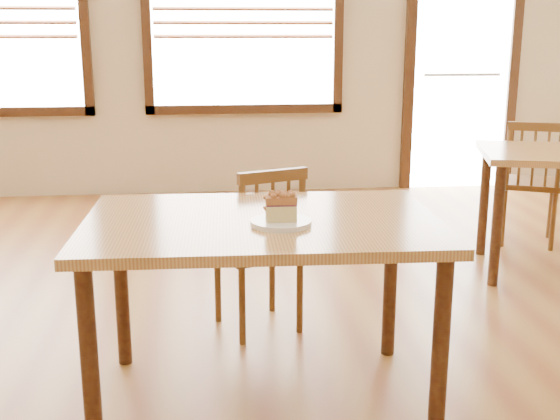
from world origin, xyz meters
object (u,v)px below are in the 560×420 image
cafe_table_main (262,241)px  cafe_chair_second (530,182)px  cafe_chair_main (261,248)px  plate (281,223)px  cake_slice (281,205)px

cafe_table_main → cafe_chair_second: (2.01, 1.93, -0.22)m
cafe_table_main → cafe_chair_main: 0.73m
cafe_chair_second → plate: cafe_chair_second is taller
cafe_table_main → cafe_chair_second: bearing=45.8°
cake_slice → plate: bearing=21.5°
cafe_chair_second → plate: 2.83m
cafe_chair_second → cake_slice: 2.84m
cafe_chair_second → cake_slice: cake_slice is taller
cafe_table_main → cake_slice: cake_slice is taller
plate → cake_slice: size_ratio=1.78×
cafe_chair_second → plate: size_ratio=3.91×
plate → cafe_chair_main: bearing=90.5°
cafe_chair_main → cafe_chair_second: 2.32m
cafe_table_main → cake_slice: bearing=-55.9°
cafe_chair_second → cake_slice: bearing=70.2°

